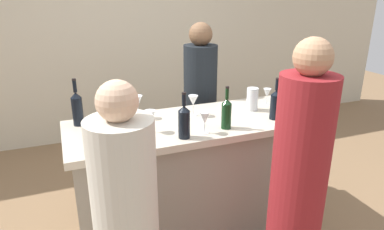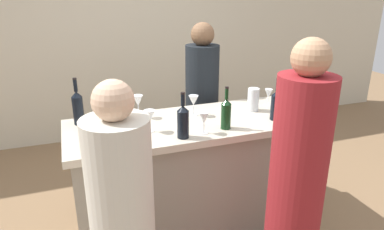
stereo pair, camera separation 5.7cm
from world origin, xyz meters
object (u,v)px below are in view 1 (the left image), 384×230
at_px(wine_glass_far_right, 138,102).
at_px(water_pitcher, 252,99).
at_px(wine_bottle_leftmost_near_black, 77,108).
at_px(wine_glass_near_right, 150,117).
at_px(wine_glass_far_left, 193,101).
at_px(wine_glass_near_center, 285,102).
at_px(person_center_guest, 127,226).
at_px(wine_bottle_second_right_dark_green, 226,113).
at_px(wine_glass_far_center, 267,94).
at_px(person_right_guest, 200,113).
at_px(person_left_guest, 298,185).
at_px(wine_glass_near_left, 204,119).
at_px(wine_bottle_center_near_black, 184,121).
at_px(wine_bottle_second_left_amber_brown, 109,129).
at_px(wine_bottle_rightmost_near_black, 276,104).

distance_m(wine_glass_far_right, water_pitcher, 0.91).
height_order(wine_bottle_leftmost_near_black, wine_glass_far_right, wine_bottle_leftmost_near_black).
xyz_separation_m(wine_glass_near_right, wine_glass_far_left, (0.39, 0.20, 0.01)).
xyz_separation_m(wine_glass_near_center, person_center_guest, (-1.33, -0.53, -0.37)).
bearing_deg(water_pitcher, wine_bottle_leftmost_near_black, 173.11).
relative_size(wine_bottle_second_right_dark_green, water_pitcher, 1.65).
xyz_separation_m(wine_glass_far_center, person_center_guest, (-1.36, -0.83, -0.35)).
height_order(water_pitcher, person_right_guest, person_right_guest).
relative_size(wine_glass_far_right, person_left_guest, 0.11).
relative_size(wine_bottle_leftmost_near_black, wine_glass_far_right, 1.95).
bearing_deg(person_left_guest, wine_bottle_second_right_dark_green, 34.81).
distance_m(wine_glass_near_left, wine_glass_far_center, 0.82).
bearing_deg(wine_bottle_center_near_black, wine_glass_far_center, 24.19).
bearing_deg(wine_bottle_second_left_amber_brown, wine_glass_far_left, 28.06).
height_order(wine_bottle_second_left_amber_brown, wine_bottle_second_right_dark_green, wine_bottle_second_left_amber_brown).
height_order(wine_glass_far_left, water_pitcher, water_pitcher).
xyz_separation_m(person_center_guest, person_right_guest, (0.97, 1.34, 0.07)).
bearing_deg(wine_bottle_rightmost_near_black, wine_bottle_center_near_black, -173.35).
xyz_separation_m(person_left_guest, person_center_guest, (-1.00, 0.10, -0.08)).
bearing_deg(person_left_guest, wine_glass_far_right, 52.34).
xyz_separation_m(wine_bottle_second_left_amber_brown, person_left_guest, (1.00, -0.55, -0.30)).
distance_m(wine_glass_far_center, person_center_guest, 1.64).
height_order(wine_bottle_leftmost_near_black, wine_bottle_rightmost_near_black, wine_bottle_leftmost_near_black).
bearing_deg(wine_glass_far_right, wine_bottle_second_right_dark_green, -38.97).
distance_m(water_pitcher, person_center_guest, 1.45).
distance_m(wine_bottle_leftmost_near_black, wine_bottle_rightmost_near_black, 1.44).
bearing_deg(wine_glass_far_center, wine_bottle_rightmost_near_black, -111.99).
xyz_separation_m(wine_bottle_second_left_amber_brown, wine_bottle_rightmost_near_black, (1.23, 0.08, -0.01)).
distance_m(wine_bottle_leftmost_near_black, wine_glass_far_left, 0.85).
xyz_separation_m(wine_glass_far_center, wine_glass_far_right, (-1.08, 0.08, 0.03)).
bearing_deg(wine_bottle_rightmost_near_black, person_left_guest, -110.81).
bearing_deg(wine_glass_far_center, wine_glass_far_right, 175.59).
distance_m(wine_bottle_second_left_amber_brown, person_left_guest, 1.18).
bearing_deg(water_pitcher, person_center_guest, -147.17).
xyz_separation_m(wine_bottle_second_right_dark_green, wine_glass_far_right, (-0.53, 0.43, 0.01)).
relative_size(wine_glass_far_right, water_pitcher, 0.96).
bearing_deg(wine_bottle_center_near_black, person_left_guest, -46.20).
distance_m(wine_glass_near_right, wine_glass_far_right, 0.30).
bearing_deg(wine_glass_far_center, water_pitcher, -159.44).
bearing_deg(wine_bottle_leftmost_near_black, wine_glass_far_left, -7.66).
relative_size(wine_bottle_second_right_dark_green, wine_glass_near_left, 2.01).
xyz_separation_m(wine_bottle_second_right_dark_green, person_left_guest, (0.19, -0.59, -0.28)).
distance_m(wine_bottle_center_near_black, wine_bottle_second_right_dark_green, 0.33).
bearing_deg(wine_glass_near_center, wine_bottle_second_left_amber_brown, -176.15).
height_order(wine_glass_near_right, person_center_guest, person_center_guest).
bearing_deg(wine_glass_near_left, water_pitcher, 29.04).
relative_size(wine_bottle_rightmost_near_black, wine_glass_far_center, 2.20).
xyz_separation_m(wine_bottle_rightmost_near_black, water_pitcher, (-0.06, 0.24, -0.03)).
relative_size(wine_glass_far_left, person_center_guest, 0.11).
xyz_separation_m(wine_bottle_center_near_black, wine_glass_far_left, (0.21, 0.38, -0.00)).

